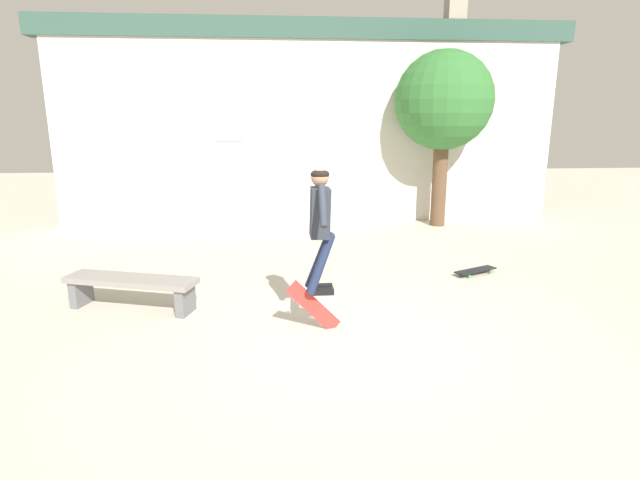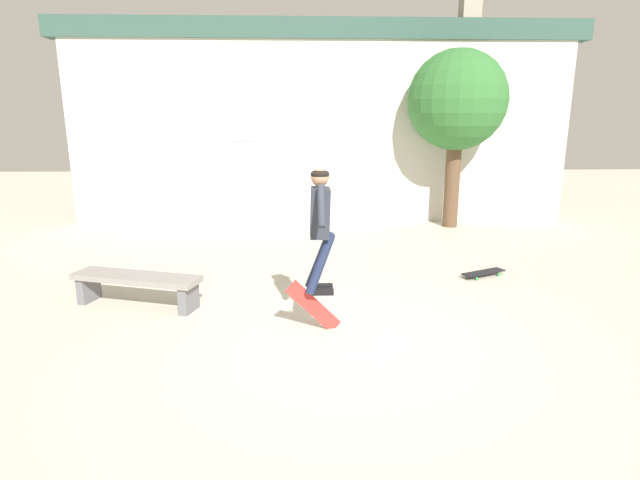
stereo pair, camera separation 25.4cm
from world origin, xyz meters
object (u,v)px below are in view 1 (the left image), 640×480
(park_bench, at_px, (131,286))
(skateboard_flipping, at_px, (314,307))
(skater, at_px, (320,220))
(tree_right, at_px, (444,102))
(skateboard_resting, at_px, (476,270))

(park_bench, relative_size, skateboard_flipping, 2.50)
(skater, bearing_deg, park_bench, 159.84)
(skateboard_flipping, bearing_deg, skater, -3.55)
(park_bench, distance_m, skater, 2.89)
(skater, bearing_deg, tree_right, 60.57)
(park_bench, bearing_deg, tree_right, 57.65)
(skateboard_flipping, distance_m, skateboard_resting, 3.57)
(skateboard_flipping, bearing_deg, tree_right, 42.59)
(park_bench, bearing_deg, skater, -3.28)
(park_bench, distance_m, skateboard_flipping, 2.62)
(park_bench, distance_m, skateboard_resting, 5.46)
(tree_right, xyz_separation_m, park_bench, (-5.94, -5.11, -2.60))
(park_bench, bearing_deg, skateboard_resting, 28.93)
(park_bench, xyz_separation_m, skateboard_resting, (5.34, 1.14, -0.27))
(skater, distance_m, skateboard_flipping, 1.09)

